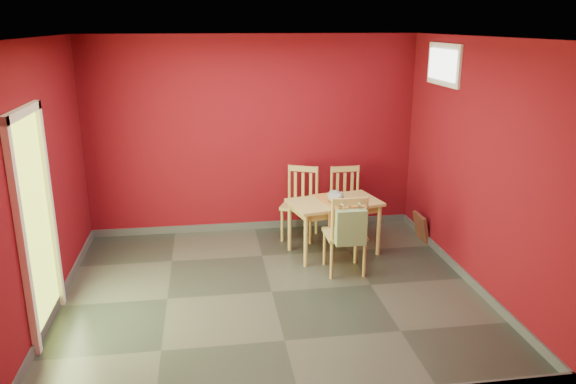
{
  "coord_description": "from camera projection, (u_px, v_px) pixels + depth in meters",
  "views": [
    {
      "loc": [
        -0.65,
        -5.54,
        2.84
      ],
      "look_at": [
        0.25,
        0.45,
        1.0
      ],
      "focal_mm": 35.0,
      "sensor_mm": 36.0,
      "label": 1
    }
  ],
  "objects": [
    {
      "name": "room_shell",
      "position": [
        272.0,
        288.0,
        6.15
      ],
      "size": [
        4.5,
        4.5,
        4.5
      ],
      "color": "#5F0912",
      "rests_on": "ground"
    },
    {
      "name": "chair_near",
      "position": [
        346.0,
        233.0,
        6.51
      ],
      "size": [
        0.45,
        0.45,
        0.97
      ],
      "color": "tan",
      "rests_on": "ground"
    },
    {
      "name": "dining_table",
      "position": [
        334.0,
        208.0,
        7.05
      ],
      "size": [
        1.22,
        0.87,
        0.69
      ],
      "color": "tan",
      "rests_on": "ground"
    },
    {
      "name": "tote_bag",
      "position": [
        351.0,
        227.0,
        6.25
      ],
      "size": [
        0.34,
        0.2,
        0.48
      ],
      "color": "#6B8B59",
      "rests_on": "chair_near"
    },
    {
      "name": "outlet_plate",
      "position": [
        364.0,
        204.0,
        8.18
      ],
      "size": [
        0.08,
        0.02,
        0.12
      ],
      "primitive_type": "cube",
      "color": "silver",
      "rests_on": "room_shell"
    },
    {
      "name": "cat",
      "position": [
        336.0,
        195.0,
        6.94
      ],
      "size": [
        0.34,
        0.46,
        0.2
      ],
      "primitive_type": null,
      "rotation": [
        0.0,
        0.0,
        0.35
      ],
      "color": "slate",
      "rests_on": "table_runner"
    },
    {
      "name": "table_runner",
      "position": [
        336.0,
        208.0,
        6.93
      ],
      "size": [
        0.46,
        0.73,
        0.34
      ],
      "color": "#BE7031",
      "rests_on": "dining_table"
    },
    {
      "name": "chair_far_left",
      "position": [
        300.0,
        202.0,
        7.62
      ],
      "size": [
        0.59,
        0.59,
        0.97
      ],
      "color": "tan",
      "rests_on": "ground"
    },
    {
      "name": "picture_frame",
      "position": [
        421.0,
        227.0,
        7.59
      ],
      "size": [
        0.13,
        0.37,
        0.36
      ],
      "color": "#593021",
      "rests_on": "ground"
    },
    {
      "name": "ground",
      "position": [
        272.0,
        292.0,
        6.16
      ],
      "size": [
        4.5,
        4.5,
        0.0
      ],
      "primitive_type": "plane",
      "color": "#2D342D",
      "rests_on": "ground"
    },
    {
      "name": "doorway",
      "position": [
        35.0,
        217.0,
        5.14
      ],
      "size": [
        0.06,
        1.01,
        2.13
      ],
      "color": "#B7D838",
      "rests_on": "ground"
    },
    {
      "name": "window",
      "position": [
        443.0,
        65.0,
        6.74
      ],
      "size": [
        0.05,
        0.9,
        0.5
      ],
      "color": "white",
      "rests_on": "room_shell"
    },
    {
      "name": "chair_far_right",
      "position": [
        347.0,
        201.0,
        7.71
      ],
      "size": [
        0.46,
        0.46,
        0.94
      ],
      "color": "tan",
      "rests_on": "ground"
    }
  ]
}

